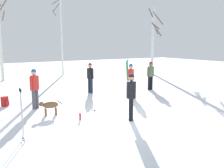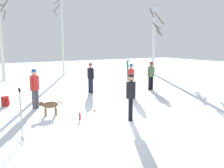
{
  "view_description": "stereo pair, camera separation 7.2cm",
  "coord_description": "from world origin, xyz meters",
  "px_view_note": "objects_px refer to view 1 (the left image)",
  "views": [
    {
      "loc": [
        -4.63,
        -7.16,
        2.73
      ],
      "look_at": [
        0.55,
        1.57,
        1.0
      ],
      "focal_mm": 37.31,
      "sensor_mm": 36.0,
      "label": 1
    },
    {
      "loc": [
        -4.57,
        -7.19,
        2.73
      ],
      "look_at": [
        0.55,
        1.57,
        1.0
      ],
      "focal_mm": 37.31,
      "sensor_mm": 36.0,
      "label": 2
    }
  ],
  "objects_px": {
    "birch_tree_3": "(153,39)",
    "person_1": "(90,76)",
    "person_4": "(35,86)",
    "ski_pair_lying_0": "(94,110)",
    "person_0": "(150,74)",
    "water_bottle_0": "(80,116)",
    "ski_poles_0": "(22,114)",
    "backpack_0": "(5,102)",
    "person_2": "(131,94)",
    "person_3": "(131,77)",
    "dog": "(49,106)",
    "ski_pair_planted_0": "(127,74)",
    "birch_tree_2": "(61,35)"
  },
  "relations": [
    {
      "from": "person_2",
      "to": "backpack_0",
      "type": "height_order",
      "value": "person_2"
    },
    {
      "from": "ski_pair_planted_0",
      "to": "birch_tree_3",
      "type": "height_order",
      "value": "birch_tree_3"
    },
    {
      "from": "ski_pair_planted_0",
      "to": "birch_tree_3",
      "type": "bearing_deg",
      "value": 38.19
    },
    {
      "from": "dog",
      "to": "backpack_0",
      "type": "relative_size",
      "value": 2.02
    },
    {
      "from": "person_0",
      "to": "dog",
      "type": "height_order",
      "value": "person_0"
    },
    {
      "from": "person_1",
      "to": "person_4",
      "type": "height_order",
      "value": "same"
    },
    {
      "from": "person_0",
      "to": "ski_pair_planted_0",
      "type": "distance_m",
      "value": 1.45
    },
    {
      "from": "ski_pair_planted_0",
      "to": "ski_poles_0",
      "type": "height_order",
      "value": "ski_pair_planted_0"
    },
    {
      "from": "person_0",
      "to": "dog",
      "type": "relative_size",
      "value": 1.93
    },
    {
      "from": "person_1",
      "to": "birch_tree_3",
      "type": "xyz_separation_m",
      "value": [
        8.74,
        4.91,
        2.21
      ]
    },
    {
      "from": "backpack_0",
      "to": "ski_poles_0",
      "type": "bearing_deg",
      "value": -90.19
    },
    {
      "from": "birch_tree_2",
      "to": "person_1",
      "type": "bearing_deg",
      "value": -98.54
    },
    {
      "from": "person_1",
      "to": "person_2",
      "type": "xyz_separation_m",
      "value": [
        -0.82,
        -5.14,
        0.0
      ]
    },
    {
      "from": "person_0",
      "to": "ski_pair_lying_0",
      "type": "bearing_deg",
      "value": -155.07
    },
    {
      "from": "ski_poles_0",
      "to": "birch_tree_3",
      "type": "relative_size",
      "value": 0.25
    },
    {
      "from": "person_3",
      "to": "ski_poles_0",
      "type": "bearing_deg",
      "value": -150.73
    },
    {
      "from": "person_3",
      "to": "backpack_0",
      "type": "xyz_separation_m",
      "value": [
        -6.13,
        1.01,
        -0.77
      ]
    },
    {
      "from": "person_3",
      "to": "ski_pair_planted_0",
      "type": "relative_size",
      "value": 0.95
    },
    {
      "from": "birch_tree_2",
      "to": "birch_tree_3",
      "type": "height_order",
      "value": "birch_tree_2"
    },
    {
      "from": "person_4",
      "to": "ski_poles_0",
      "type": "bearing_deg",
      "value": -108.17
    },
    {
      "from": "water_bottle_0",
      "to": "person_3",
      "type": "bearing_deg",
      "value": 31.63
    },
    {
      "from": "dog",
      "to": "birch_tree_3",
      "type": "bearing_deg",
      "value": 33.68
    },
    {
      "from": "person_0",
      "to": "water_bottle_0",
      "type": "relative_size",
      "value": 6.15
    },
    {
      "from": "person_4",
      "to": "backpack_0",
      "type": "bearing_deg",
      "value": 135.56
    },
    {
      "from": "person_1",
      "to": "birch_tree_3",
      "type": "distance_m",
      "value": 10.26
    },
    {
      "from": "person_3",
      "to": "person_1",
      "type": "bearing_deg",
      "value": 132.94
    },
    {
      "from": "person_4",
      "to": "ski_pair_lying_0",
      "type": "distance_m",
      "value": 2.74
    },
    {
      "from": "ski_pair_lying_0",
      "to": "ski_poles_0",
      "type": "relative_size",
      "value": 0.91
    },
    {
      "from": "person_2",
      "to": "dog",
      "type": "xyz_separation_m",
      "value": [
        -2.39,
        2.08,
        -0.59
      ]
    },
    {
      "from": "birch_tree_3",
      "to": "person_1",
      "type": "bearing_deg",
      "value": -150.68
    },
    {
      "from": "person_2",
      "to": "dog",
      "type": "relative_size",
      "value": 1.93
    },
    {
      "from": "person_0",
      "to": "water_bottle_0",
      "type": "distance_m",
      "value": 6.75
    },
    {
      "from": "dog",
      "to": "water_bottle_0",
      "type": "relative_size",
      "value": 3.2
    },
    {
      "from": "backpack_0",
      "to": "person_2",
      "type": "bearing_deg",
      "value": -49.98
    },
    {
      "from": "person_4",
      "to": "ski_pair_lying_0",
      "type": "height_order",
      "value": "person_4"
    },
    {
      "from": "person_1",
      "to": "person_3",
      "type": "relative_size",
      "value": 1.0
    },
    {
      "from": "person_0",
      "to": "person_3",
      "type": "height_order",
      "value": "same"
    },
    {
      "from": "dog",
      "to": "ski_pair_lying_0",
      "type": "relative_size",
      "value": 0.63
    },
    {
      "from": "dog",
      "to": "backpack_0",
      "type": "bearing_deg",
      "value": 119.61
    },
    {
      "from": "ski_pair_planted_0",
      "to": "person_4",
      "type": "bearing_deg",
      "value": -162.95
    },
    {
      "from": "dog",
      "to": "birch_tree_2",
      "type": "bearing_deg",
      "value": 68.81
    },
    {
      "from": "water_bottle_0",
      "to": "dog",
      "type": "bearing_deg",
      "value": 126.02
    },
    {
      "from": "person_2",
      "to": "birch_tree_3",
      "type": "height_order",
      "value": "birch_tree_3"
    },
    {
      "from": "person_4",
      "to": "backpack_0",
      "type": "relative_size",
      "value": 3.9
    },
    {
      "from": "ski_pair_lying_0",
      "to": "water_bottle_0",
      "type": "bearing_deg",
      "value": -139.7
    },
    {
      "from": "person_0",
      "to": "dog",
      "type": "xyz_separation_m",
      "value": [
        -6.73,
        -2.02,
        -0.59
      ]
    },
    {
      "from": "person_2",
      "to": "water_bottle_0",
      "type": "height_order",
      "value": "person_2"
    },
    {
      "from": "person_1",
      "to": "ski_pair_planted_0",
      "type": "relative_size",
      "value": 0.95
    },
    {
      "from": "ski_pair_lying_0",
      "to": "birch_tree_2",
      "type": "height_order",
      "value": "birch_tree_2"
    },
    {
      "from": "birch_tree_3",
      "to": "birch_tree_2",
      "type": "bearing_deg",
      "value": 154.14
    }
  ]
}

